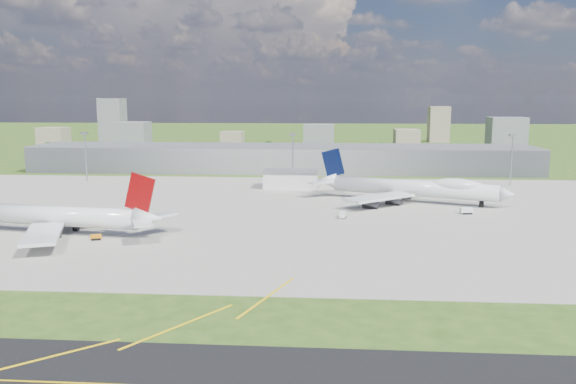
# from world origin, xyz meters

# --- Properties ---
(ground) EXTENTS (1400.00, 1400.00, 0.00)m
(ground) POSITION_xyz_m (0.00, 150.00, 0.00)
(ground) COLOR #2F4916
(ground) RESTS_ON ground
(apron) EXTENTS (360.00, 190.00, 0.08)m
(apron) POSITION_xyz_m (10.00, 40.00, 0.04)
(apron) COLOR gray
(apron) RESTS_ON ground
(terminal) EXTENTS (300.00, 42.00, 15.00)m
(terminal) POSITION_xyz_m (0.00, 165.00, 7.50)
(terminal) COLOR gray
(terminal) RESTS_ON ground
(ops_building) EXTENTS (26.00, 16.00, 8.00)m
(ops_building) POSITION_xyz_m (10.00, 100.00, 4.00)
(ops_building) COLOR silver
(ops_building) RESTS_ON ground
(mast_west) EXTENTS (3.50, 2.00, 25.90)m
(mast_west) POSITION_xyz_m (-100.00, 115.00, 17.71)
(mast_west) COLOR gray
(mast_west) RESTS_ON ground
(mast_center) EXTENTS (3.50, 2.00, 25.90)m
(mast_center) POSITION_xyz_m (10.00, 115.00, 17.71)
(mast_center) COLOR gray
(mast_center) RESTS_ON ground
(mast_east) EXTENTS (3.50, 2.00, 25.90)m
(mast_east) POSITION_xyz_m (120.00, 115.00, 17.71)
(mast_east) COLOR gray
(mast_east) RESTS_ON ground
(airliner_red_twin) EXTENTS (76.26, 58.86, 20.97)m
(airliner_red_twin) POSITION_xyz_m (-59.17, -1.30, 5.59)
(airliner_red_twin) COLOR silver
(airliner_red_twin) RESTS_ON ground
(airliner_blue_quad) EXTENTS (80.18, 61.19, 21.76)m
(airliner_blue_quad) POSITION_xyz_m (63.99, 64.09, 6.05)
(airliner_blue_quad) COLOR silver
(airliner_blue_quad) RESTS_ON ground
(tug_yellow) EXTENTS (3.67, 2.78, 1.65)m
(tug_yellow) POSITION_xyz_m (-43.27, -8.53, 0.87)
(tug_yellow) COLOR orange
(tug_yellow) RESTS_ON ground
(van_white_near) EXTENTS (2.65, 4.79, 2.35)m
(van_white_near) POSITION_xyz_m (33.70, 29.27, 1.19)
(van_white_near) COLOR white
(van_white_near) RESTS_ON ground
(van_white_far) EXTENTS (4.96, 2.81, 2.45)m
(van_white_far) POSITION_xyz_m (80.54, 40.02, 1.24)
(van_white_far) COLOR silver
(van_white_far) RESTS_ON ground
(bldg_far_w) EXTENTS (24.00, 20.00, 18.00)m
(bldg_far_w) POSITION_xyz_m (-220.00, 320.00, 9.00)
(bldg_far_w) COLOR gray
(bldg_far_w) RESTS_ON ground
(bldg_w) EXTENTS (28.00, 22.00, 24.00)m
(bldg_w) POSITION_xyz_m (-140.00, 300.00, 12.00)
(bldg_w) COLOR slate
(bldg_w) RESTS_ON ground
(bldg_cw) EXTENTS (20.00, 18.00, 14.00)m
(bldg_cw) POSITION_xyz_m (-60.00, 340.00, 7.00)
(bldg_cw) COLOR gray
(bldg_cw) RESTS_ON ground
(bldg_c) EXTENTS (26.00, 20.00, 22.00)m
(bldg_c) POSITION_xyz_m (20.00, 310.00, 11.00)
(bldg_c) COLOR slate
(bldg_c) RESTS_ON ground
(bldg_ce) EXTENTS (22.00, 24.00, 16.00)m
(bldg_ce) POSITION_xyz_m (100.00, 350.00, 8.00)
(bldg_ce) COLOR gray
(bldg_ce) RESTS_ON ground
(bldg_e) EXTENTS (30.00, 22.00, 28.00)m
(bldg_e) POSITION_xyz_m (180.00, 320.00, 14.00)
(bldg_e) COLOR slate
(bldg_e) RESTS_ON ground
(bldg_tall_w) EXTENTS (22.00, 20.00, 44.00)m
(bldg_tall_w) POSITION_xyz_m (-180.00, 360.00, 22.00)
(bldg_tall_w) COLOR slate
(bldg_tall_w) RESTS_ON ground
(bldg_tall_e) EXTENTS (20.00, 18.00, 36.00)m
(bldg_tall_e) POSITION_xyz_m (140.00, 410.00, 18.00)
(bldg_tall_e) COLOR gray
(bldg_tall_e) RESTS_ON ground
(tree_far_w) EXTENTS (7.20, 7.20, 8.80)m
(tree_far_w) POSITION_xyz_m (-200.00, 270.00, 5.18)
(tree_far_w) COLOR #382314
(tree_far_w) RESTS_ON ground
(tree_w) EXTENTS (6.75, 6.75, 8.25)m
(tree_w) POSITION_xyz_m (-110.00, 265.00, 4.86)
(tree_w) COLOR #382314
(tree_w) RESTS_ON ground
(tree_c) EXTENTS (8.10, 8.10, 9.90)m
(tree_c) POSITION_xyz_m (-20.00, 280.00, 5.84)
(tree_c) COLOR #382314
(tree_c) RESTS_ON ground
(tree_e) EXTENTS (7.65, 7.65, 9.35)m
(tree_e) POSITION_xyz_m (70.00, 275.00, 5.51)
(tree_e) COLOR #382314
(tree_e) RESTS_ON ground
(tree_far_e) EXTENTS (6.30, 6.30, 7.70)m
(tree_far_e) POSITION_xyz_m (160.00, 285.00, 4.53)
(tree_far_e) COLOR #382314
(tree_far_e) RESTS_ON ground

